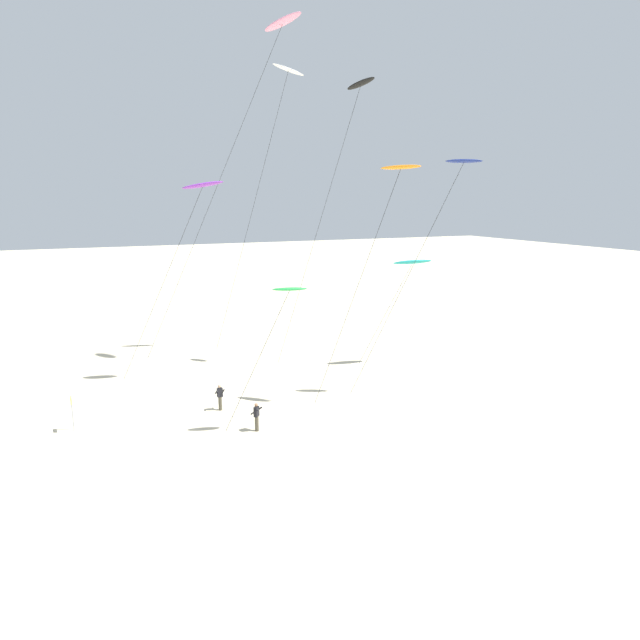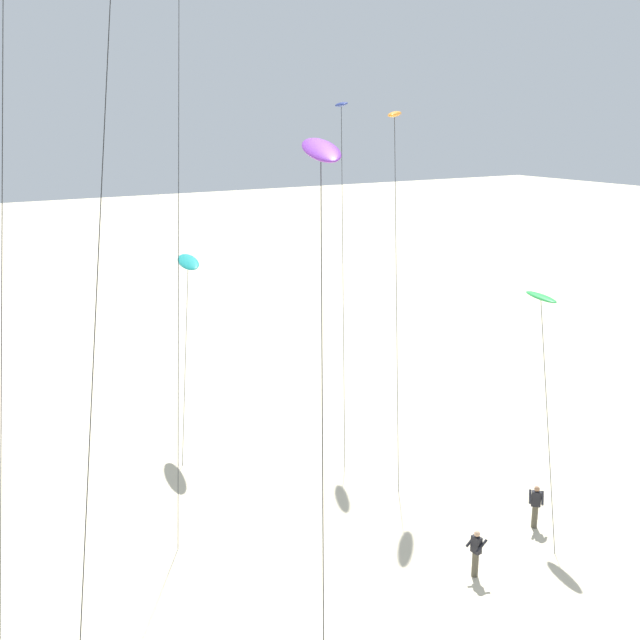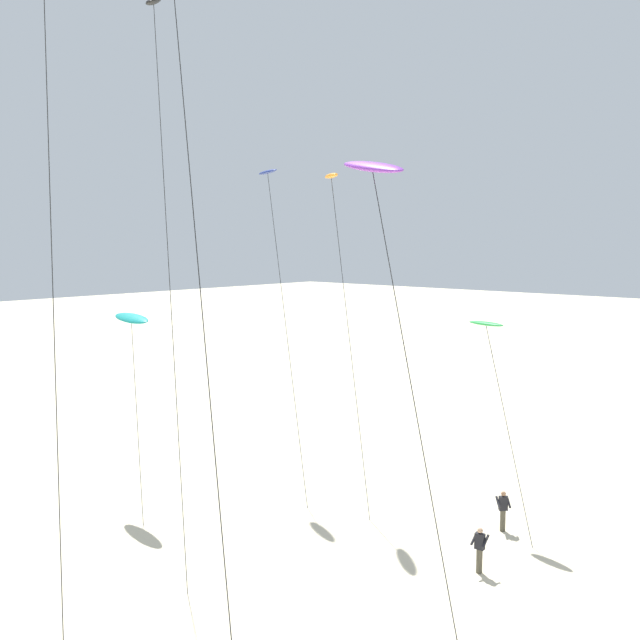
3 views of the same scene
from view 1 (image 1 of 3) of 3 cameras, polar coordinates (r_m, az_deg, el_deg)
ground_plane at (r=36.04m, az=-18.96°, el=-9.32°), size 260.00×260.00×0.00m
kite_teal at (r=42.81m, az=9.58°, el=5.94°), size 2.72×5.06×8.56m
kite_black at (r=42.31m, az=4.07°, el=22.77°), size 4.15×6.42×21.53m
kite_white at (r=46.94m, az=-3.52°, el=23.87°), size 3.96×7.07×23.36m
kite_pink at (r=44.28m, az=-4.05°, el=28.26°), size 7.45×11.51×25.90m
kite_orange at (r=33.38m, az=8.26°, el=15.08°), size 3.59×5.47×14.98m
kite_navy at (r=35.77m, az=14.50°, el=15.21°), size 4.16×6.99×15.39m
kite_purple at (r=38.58m, az=-12.18°, el=13.41°), size 4.21×7.22×14.30m
kite_green at (r=29.22m, az=-3.30°, el=2.96°), size 2.39×4.25×8.38m
kite_flyer_nearest at (r=35.13m, az=-10.37°, el=-7.84°), size 0.53×0.56×1.67m
kite_flyer_middle at (r=31.82m, az=-6.62°, el=-9.91°), size 0.73×0.73×1.67m
marker_flag at (r=34.34m, az=-24.43°, el=-8.21°), size 0.56×0.05×2.10m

